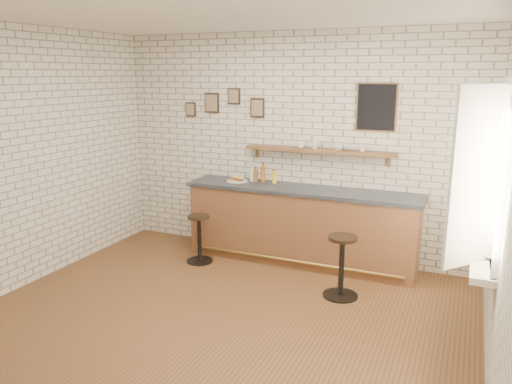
% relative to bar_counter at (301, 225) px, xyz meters
% --- Properties ---
extents(ground, '(5.00, 5.00, 0.00)m').
position_rel_bar_counter_xyz_m(ground, '(-0.24, -1.70, -0.51)').
color(ground, brown).
rests_on(ground, ground).
extents(bar_counter, '(3.10, 0.65, 1.01)m').
position_rel_bar_counter_xyz_m(bar_counter, '(0.00, 0.00, 0.00)').
color(bar_counter, brown).
rests_on(bar_counter, ground).
extents(sandwich_plate, '(0.28, 0.28, 0.01)m').
position_rel_bar_counter_xyz_m(sandwich_plate, '(-0.94, 0.03, 0.51)').
color(sandwich_plate, white).
rests_on(sandwich_plate, bar_counter).
extents(ciabatta_sandwich, '(0.22, 0.16, 0.07)m').
position_rel_bar_counter_xyz_m(ciabatta_sandwich, '(-0.93, 0.03, 0.55)').
color(ciabatta_sandwich, tan).
rests_on(ciabatta_sandwich, sandwich_plate).
extents(potato_chips, '(0.26, 0.18, 0.00)m').
position_rel_bar_counter_xyz_m(potato_chips, '(-0.95, 0.03, 0.52)').
color(potato_chips, '#C09044').
rests_on(potato_chips, sandwich_plate).
extents(bitters_bottle_brown, '(0.06, 0.06, 0.20)m').
position_rel_bar_counter_xyz_m(bitters_bottle_brown, '(-0.71, 0.13, 0.59)').
color(bitters_bottle_brown, brown).
rests_on(bitters_bottle_brown, bar_counter).
extents(bitters_bottle_white, '(0.06, 0.06, 0.23)m').
position_rel_bar_counter_xyz_m(bitters_bottle_white, '(-0.76, 0.13, 0.60)').
color(bitters_bottle_white, beige).
rests_on(bitters_bottle_white, bar_counter).
extents(bitters_bottle_amber, '(0.07, 0.07, 0.28)m').
position_rel_bar_counter_xyz_m(bitters_bottle_amber, '(-0.60, 0.13, 0.62)').
color(bitters_bottle_amber, '#935117').
rests_on(bitters_bottle_amber, bar_counter).
extents(condiment_bottle_yellow, '(0.06, 0.06, 0.19)m').
position_rel_bar_counter_xyz_m(condiment_bottle_yellow, '(-0.43, 0.13, 0.58)').
color(condiment_bottle_yellow, yellow).
rests_on(condiment_bottle_yellow, bar_counter).
extents(bar_stool_left, '(0.36, 0.36, 0.64)m').
position_rel_bar_counter_xyz_m(bar_stool_left, '(-1.23, -0.54, -0.16)').
color(bar_stool_left, black).
rests_on(bar_stool_left, ground).
extents(bar_stool_right, '(0.39, 0.39, 0.71)m').
position_rel_bar_counter_xyz_m(bar_stool_right, '(0.77, -0.84, -0.13)').
color(bar_stool_right, black).
rests_on(bar_stool_right, ground).
extents(wall_shelf, '(2.00, 0.18, 0.18)m').
position_rel_bar_counter_xyz_m(wall_shelf, '(0.16, 0.20, 0.97)').
color(wall_shelf, brown).
rests_on(wall_shelf, ground).
extents(shelf_cup_a, '(0.12, 0.12, 0.09)m').
position_rel_bar_counter_xyz_m(shelf_cup_a, '(-0.09, 0.20, 1.04)').
color(shelf_cup_a, white).
rests_on(shelf_cup_a, wall_shelf).
extents(shelf_cup_b, '(0.14, 0.14, 0.10)m').
position_rel_bar_counter_xyz_m(shelf_cup_b, '(0.11, 0.20, 1.04)').
color(shelf_cup_b, white).
rests_on(shelf_cup_b, wall_shelf).
extents(shelf_cup_c, '(0.15, 0.15, 0.09)m').
position_rel_bar_counter_xyz_m(shelf_cup_c, '(0.42, 0.20, 1.04)').
color(shelf_cup_c, white).
rests_on(shelf_cup_c, wall_shelf).
extents(shelf_cup_d, '(0.12, 0.12, 0.09)m').
position_rel_bar_counter_xyz_m(shelf_cup_d, '(0.72, 0.20, 1.04)').
color(shelf_cup_d, white).
rests_on(shelf_cup_d, wall_shelf).
extents(back_wall_decor, '(2.96, 0.02, 0.56)m').
position_rel_bar_counter_xyz_m(back_wall_decor, '(-0.02, 0.28, 1.54)').
color(back_wall_decor, black).
rests_on(back_wall_decor, ground).
extents(window_sill, '(0.20, 1.35, 0.06)m').
position_rel_bar_counter_xyz_m(window_sill, '(2.16, -1.40, 0.39)').
color(window_sill, white).
rests_on(window_sill, ground).
extents(casement_window, '(0.40, 1.30, 1.56)m').
position_rel_bar_counter_xyz_m(casement_window, '(2.11, -1.40, 1.14)').
color(casement_window, white).
rests_on(casement_window, ground).
extents(book_lower, '(0.24, 0.26, 0.02)m').
position_rel_bar_counter_xyz_m(book_lower, '(2.14, -1.52, 0.43)').
color(book_lower, tan).
rests_on(book_lower, window_sill).
extents(book_upper, '(0.19, 0.23, 0.02)m').
position_rel_bar_counter_xyz_m(book_upper, '(2.14, -1.51, 0.45)').
color(book_upper, tan).
rests_on(book_upper, book_lower).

